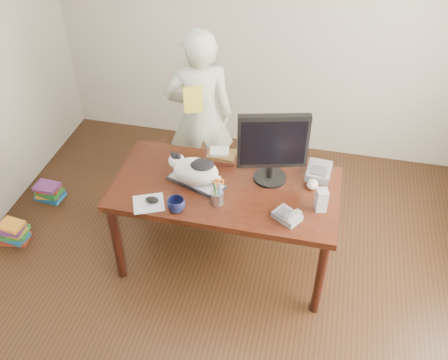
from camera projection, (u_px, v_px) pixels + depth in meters
The scene contains 18 objects.
room at pixel (201, 172), 2.69m from camera, with size 4.50×4.50×4.50m.
desk at pixel (228, 195), 3.68m from camera, with size 1.60×0.80×0.75m.
keyboard at pixel (196, 182), 3.54m from camera, with size 0.45×0.30×0.03m.
cat at pixel (194, 170), 3.48m from camera, with size 0.41×0.30×0.24m.
monitor at pixel (273, 145), 3.38m from camera, with size 0.48×0.29×0.55m.
pen_cup at pixel (217, 197), 3.35m from camera, with size 0.10×0.10×0.22m.
mousepad at pixel (149, 203), 3.39m from camera, with size 0.26×0.26×0.00m.
mouse at pixel (152, 200), 3.39m from camera, with size 0.11×0.09×0.04m.
coffee_mug at pixel (176, 205), 3.31m from camera, with size 0.12×0.12×0.10m, color black.
phone at pixel (288, 216), 3.26m from camera, with size 0.21×0.20×0.08m.
speaker at pixel (321, 200), 3.30m from camera, with size 0.09×0.10×0.16m.
baseball at pixel (312, 184), 3.49m from camera, with size 0.08×0.08×0.08m.
book_stack at pixel (221, 156), 3.75m from camera, with size 0.24×0.18×0.08m.
calculator at pixel (319, 171), 3.61m from camera, with size 0.18×0.24×0.07m.
person at pixel (200, 117), 4.17m from camera, with size 0.57×0.37×1.56m, color white.
held_book at pixel (193, 100), 3.87m from camera, with size 0.17×0.14×0.21m.
book_pile_a at pixel (13, 232), 4.10m from camera, with size 0.27×0.22×0.18m.
book_pile_b at pixel (49, 192), 4.52m from camera, with size 0.26×0.20×0.15m.
Camera 1 is at (0.59, -2.02, 3.04)m, focal length 40.00 mm.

